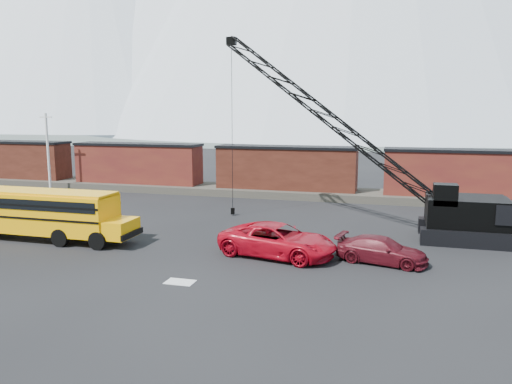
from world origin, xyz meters
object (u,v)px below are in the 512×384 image
Objects in this scene: school_bus at (46,212)px; maroon_suv at (382,250)px; red_pickup at (278,240)px; crawler_crane at (331,119)px.

school_bus reaches higher than maroon_suv.
red_pickup is 0.33× the size of crawler_crane.
school_bus is 2.38× the size of maroon_suv.
school_bus is 1.74× the size of red_pickup.
maroon_suv is 0.25× the size of crawler_crane.
maroon_suv is at bearing -75.46° from red_pickup.
maroon_suv is (5.70, 0.30, -0.22)m from red_pickup.
school_bus is at bearing 103.31° from red_pickup.
school_bus is at bearing 104.14° from maroon_suv.
school_bus is 20.80m from maroon_suv.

